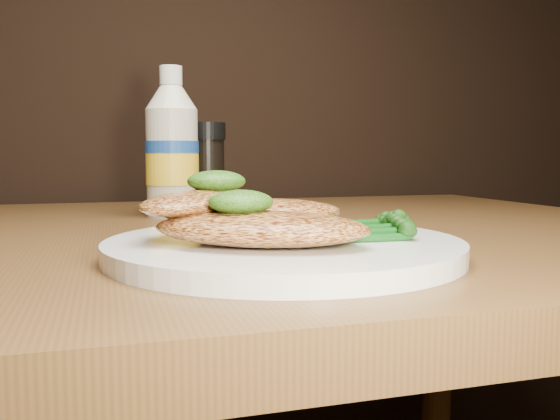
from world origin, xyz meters
name	(u,v)px	position (x,y,z in m)	size (l,w,h in m)	color
plate	(284,248)	(0.05, 0.84, 0.76)	(0.29, 0.29, 0.01)	white
chicken_front	(261,228)	(0.03, 0.81, 0.78)	(0.16, 0.09, 0.03)	#CF8841
chicken_mid	(254,212)	(0.03, 0.86, 0.79)	(0.15, 0.07, 0.02)	#CF8841
chicken_back	(207,203)	(0.00, 0.88, 0.79)	(0.15, 0.07, 0.02)	#CF8841
pesto_front	(241,202)	(0.01, 0.82, 0.80)	(0.05, 0.05, 0.02)	black
pesto_back	(216,181)	(0.01, 0.88, 0.81)	(0.05, 0.05, 0.02)	black
broccolini_bundle	(346,224)	(0.11, 0.84, 0.78)	(0.14, 0.11, 0.02)	#114F15
mayo_bottle	(172,142)	(0.00, 1.18, 0.85)	(0.07, 0.07, 0.20)	beige
pepper_grinder	(207,168)	(0.06, 1.22, 0.81)	(0.05, 0.05, 0.13)	black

